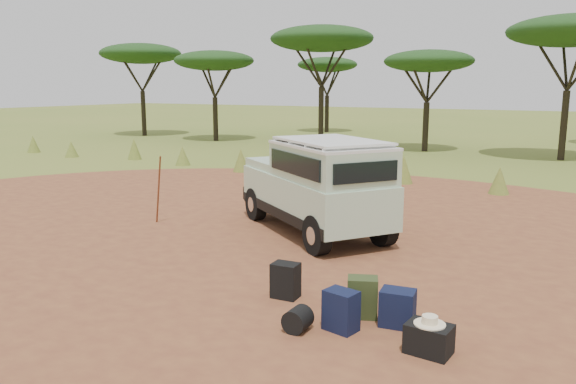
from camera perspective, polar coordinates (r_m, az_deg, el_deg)
The scene contains 13 objects.
ground at distance 10.73m, azimuth -3.18°, elevation -6.14°, with size 140.00×140.00×0.00m, color olive.
dirt_clearing at distance 10.73m, azimuth -3.18°, elevation -6.11°, with size 23.00×23.00×0.01m, color brown.
grass_fringe at distance 18.34m, azimuth 11.89°, elevation 2.01°, with size 36.60×1.60×0.90m.
acacia_treeline at distance 28.90m, azimuth 20.45°, elevation 13.57°, with size 46.70×13.20×6.26m.
safari_vehicle at distance 11.87m, azimuth 2.97°, elevation 0.46°, with size 4.38×3.80×2.06m.
walking_staff at distance 13.02m, azimuth -13.02°, elevation 0.20°, with size 0.04×0.04×1.62m, color maroon.
backpack_black at distance 8.42m, azimuth -0.25°, elevation -8.99°, with size 0.39×0.29×0.53m, color black.
backpack_navy at distance 7.39m, azimuth 5.41°, elevation -11.92°, with size 0.41×0.29×0.54m, color #111337.
backpack_olive at distance 7.82m, azimuth 7.57°, elevation -10.57°, with size 0.40×0.29×0.56m, color #37431F.
duffel_navy at distance 7.63m, azimuth 11.07°, elevation -11.51°, with size 0.44×0.33×0.50m, color #111337.
hard_case at distance 7.01m, azimuth 14.12°, elevation -14.29°, with size 0.52×0.37×0.37m, color black.
stuff_sack at distance 7.38m, azimuth 1.00°, elevation -12.84°, with size 0.32×0.32×0.32m, color black.
safari_hat at distance 6.92m, azimuth 14.20°, elevation -12.62°, with size 0.37×0.37×0.11m.
Camera 1 is at (5.56, -8.63, 3.11)m, focal length 35.00 mm.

